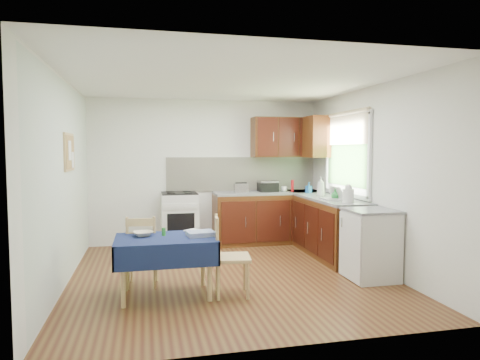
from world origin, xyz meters
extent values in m
plane|color=#482213|center=(0.00, 0.00, 0.00)|extent=(4.20, 4.20, 0.00)
cube|color=white|center=(0.00, 0.00, 2.50)|extent=(4.00, 4.20, 0.02)
cube|color=silver|center=(0.00, 2.10, 1.25)|extent=(4.00, 0.02, 2.50)
cube|color=silver|center=(0.00, -2.10, 1.25)|extent=(4.00, 0.02, 2.50)
cube|color=silver|center=(-2.00, 0.00, 1.25)|extent=(0.02, 4.20, 2.50)
cube|color=silver|center=(2.00, 0.00, 1.25)|extent=(0.02, 4.20, 2.50)
cube|color=#351909|center=(1.05, 1.80, 0.43)|extent=(1.90, 0.60, 0.86)
cube|color=#351909|center=(1.70, 0.65, 0.43)|extent=(0.60, 1.70, 0.86)
cube|color=slate|center=(1.05, 1.80, 0.88)|extent=(1.90, 0.60, 0.04)
cube|color=slate|center=(1.70, 0.65, 0.88)|extent=(0.60, 1.70, 0.04)
cube|color=slate|center=(1.70, 1.80, 0.88)|extent=(0.60, 0.60, 0.04)
cube|color=beige|center=(0.65, 2.08, 1.20)|extent=(2.70, 0.02, 0.60)
cube|color=#351909|center=(1.40, 1.93, 1.85)|extent=(1.20, 0.35, 0.70)
cube|color=#351909|center=(1.82, 1.50, 1.85)|extent=(0.35, 0.50, 0.70)
cube|color=silver|center=(-0.50, 1.80, 0.45)|extent=(0.60, 0.60, 0.90)
cube|color=black|center=(-0.50, 1.80, 0.91)|extent=(0.58, 0.58, 0.02)
cube|color=black|center=(-0.50, 1.50, 0.45)|extent=(0.44, 0.01, 0.32)
cube|color=#2F5824|center=(1.99, 0.70, 1.50)|extent=(0.01, 1.40, 0.85)
cube|color=silver|center=(1.97, 0.70, 2.15)|extent=(0.04, 1.48, 0.06)
cube|color=silver|center=(1.97, 0.70, 0.95)|extent=(0.04, 1.48, 0.06)
cube|color=#C5AF89|center=(1.96, 0.70, 1.93)|extent=(0.02, 1.36, 0.44)
cube|color=silver|center=(1.70, -0.55, 0.42)|extent=(0.55, 0.58, 0.85)
cube|color=slate|center=(1.70, -0.55, 0.87)|extent=(0.58, 0.60, 0.03)
cube|color=tan|center=(-1.98, 0.30, 1.60)|extent=(0.02, 0.62, 0.47)
cube|color=#9B7141|center=(-1.96, 0.30, 1.60)|extent=(0.01, 0.56, 0.41)
cube|color=white|center=(-1.95, 0.22, 1.62)|extent=(0.00, 0.18, 0.24)
cube|color=white|center=(-1.95, 0.42, 1.50)|extent=(0.00, 0.15, 0.20)
cube|color=#101943|center=(-0.84, -0.62, 0.65)|extent=(1.06, 0.71, 0.03)
cube|color=#101943|center=(-0.84, -0.98, 0.53)|extent=(1.10, 0.02, 0.26)
cube|color=#101943|center=(-0.84, -0.26, 0.53)|extent=(1.10, 0.02, 0.26)
cube|color=#101943|center=(-1.38, -0.62, 0.53)|extent=(0.02, 0.75, 0.26)
cube|color=#101943|center=(-0.30, -0.62, 0.53)|extent=(0.02, 0.75, 0.26)
cylinder|color=tan|center=(-1.29, -0.89, 0.32)|extent=(0.05, 0.05, 0.63)
cylinder|color=tan|center=(-0.39, -0.89, 0.32)|extent=(0.05, 0.05, 0.63)
cylinder|color=tan|center=(-1.29, -0.35, 0.32)|extent=(0.05, 0.05, 0.63)
cylinder|color=tan|center=(-0.39, -0.35, 0.32)|extent=(0.05, 0.05, 0.63)
cube|color=tan|center=(-1.10, -0.17, 0.40)|extent=(0.41, 0.41, 0.04)
cube|color=tan|center=(-1.11, -0.33, 0.72)|extent=(0.34, 0.06, 0.27)
cylinder|color=tan|center=(-0.93, -0.03, 0.20)|extent=(0.03, 0.03, 0.40)
cylinder|color=tan|center=(-1.24, 0.00, 0.20)|extent=(0.03, 0.03, 0.40)
cylinder|color=tan|center=(-0.96, -0.34, 0.20)|extent=(0.03, 0.03, 0.40)
cylinder|color=tan|center=(-1.27, -0.31, 0.20)|extent=(0.03, 0.03, 0.40)
cube|color=tan|center=(-0.12, -0.76, 0.43)|extent=(0.44, 0.44, 0.04)
cube|color=tan|center=(-0.29, -0.74, 0.76)|extent=(0.07, 0.36, 0.28)
cylinder|color=tan|center=(0.02, -0.94, 0.21)|extent=(0.03, 0.03, 0.43)
cylinder|color=tan|center=(0.06, -0.62, 0.21)|extent=(0.03, 0.03, 0.43)
cylinder|color=tan|center=(-0.30, -0.90, 0.21)|extent=(0.03, 0.03, 0.43)
cylinder|color=tan|center=(-0.26, -0.58, 0.21)|extent=(0.03, 0.03, 0.43)
cube|color=#B1B1B6|center=(0.54, 1.70, 0.98)|extent=(0.23, 0.14, 0.16)
cube|color=black|center=(0.54, 1.70, 1.07)|extent=(0.20, 0.02, 0.02)
cube|color=black|center=(1.05, 1.82, 0.98)|extent=(0.32, 0.28, 0.15)
cube|color=#B1B1B6|center=(1.05, 1.82, 1.07)|extent=(0.32, 0.28, 0.03)
cylinder|color=#B60E15|center=(1.44, 1.65, 1.01)|extent=(0.05, 0.05, 0.21)
cube|color=gold|center=(1.00, 1.88, 0.98)|extent=(0.14, 0.12, 0.16)
cube|color=#9A999F|center=(1.68, 0.42, 0.91)|extent=(0.41, 0.31, 0.02)
cylinder|color=silver|center=(1.68, 0.42, 1.00)|extent=(0.05, 0.19, 0.19)
cylinder|color=silver|center=(1.65, -0.01, 1.00)|extent=(0.16, 0.16, 0.19)
sphere|color=silver|center=(1.65, -0.01, 1.11)|extent=(0.10, 0.10, 0.10)
imported|color=white|center=(1.32, 1.75, 0.94)|extent=(0.15, 0.15, 0.09)
imported|color=silver|center=(1.64, 0.89, 1.05)|extent=(0.14, 0.14, 0.31)
imported|color=#1E64B0|center=(1.64, 1.40, 0.99)|extent=(0.11, 0.11, 0.18)
imported|color=#238132|center=(1.67, 0.42, 0.98)|extent=(0.14, 0.14, 0.16)
imported|color=beige|center=(-1.09, -0.50, 0.69)|extent=(0.26, 0.26, 0.05)
imported|color=white|center=(-0.55, -0.43, 0.67)|extent=(0.27, 0.28, 0.02)
cylinder|color=#268D2F|center=(-0.86, -0.53, 0.71)|extent=(0.04, 0.04, 0.09)
cube|color=navy|center=(-0.46, -0.63, 0.69)|extent=(0.33, 0.27, 0.05)
camera|label=1|loc=(-1.06, -5.36, 1.62)|focal=32.00mm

